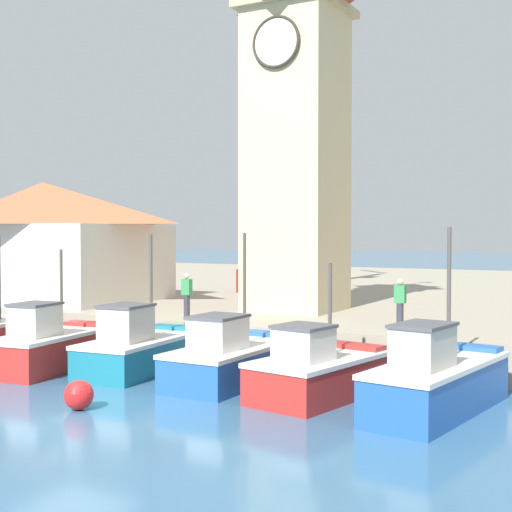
# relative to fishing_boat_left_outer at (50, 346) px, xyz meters

# --- Properties ---
(ground_plane) EXTENTS (300.00, 300.00, 0.00)m
(ground_plane) POSITION_rel_fishing_boat_left_outer_xyz_m (4.22, -3.48, -0.75)
(ground_plane) COLOR #386689
(quay_wharf) EXTENTS (120.00, 40.00, 1.27)m
(quay_wharf) POSITION_rel_fishing_boat_left_outer_xyz_m (4.22, 23.74, -0.11)
(quay_wharf) COLOR #9E937F
(quay_wharf) RESTS_ON ground
(fishing_boat_left_outer) EXTENTS (2.42, 4.61, 3.79)m
(fishing_boat_left_outer) POSITION_rel_fishing_boat_left_outer_xyz_m (0.00, 0.00, 0.00)
(fishing_boat_left_outer) COLOR #AD2823
(fishing_boat_left_outer) RESTS_ON ground
(fishing_boat_left_inner) EXTENTS (2.38, 4.86, 4.28)m
(fishing_boat_left_inner) POSITION_rel_fishing_boat_left_outer_xyz_m (2.67, 1.13, -0.03)
(fishing_boat_left_inner) COLOR #196B7F
(fishing_boat_left_inner) RESTS_ON ground
(fishing_boat_mid_left) EXTENTS (2.18, 4.95, 4.33)m
(fishing_boat_mid_left) POSITION_rel_fishing_boat_left_outer_xyz_m (6.00, 1.15, -0.06)
(fishing_boat_mid_left) COLOR #2356A8
(fishing_boat_mid_left) RESTS_ON ground
(fishing_boat_center) EXTENTS (2.77, 4.40, 3.52)m
(fishing_boat_center) POSITION_rel_fishing_boat_left_outer_xyz_m (8.95, 0.56, -0.06)
(fishing_boat_center) COLOR #AD2823
(fishing_boat_center) RESTS_ON ground
(fishing_boat_mid_right) EXTENTS (2.52, 5.34, 4.46)m
(fishing_boat_mid_right) POSITION_rel_fishing_boat_left_outer_xyz_m (12.08, 0.47, 0.02)
(fishing_boat_mid_right) COLOR #2356A8
(fishing_boat_mid_right) RESTS_ON ground
(clock_tower) EXTENTS (3.84, 3.84, 16.44)m
(clock_tower) POSITION_rel_fishing_boat_left_outer_xyz_m (4.32, 8.94, 8.34)
(clock_tower) COLOR beige
(clock_tower) RESTS_ON quay_wharf
(warehouse_left) EXTENTS (10.86, 6.84, 5.40)m
(warehouse_left) POSITION_rel_fishing_boat_left_outer_xyz_m (-8.17, 7.85, 3.28)
(warehouse_left) COLOR silver
(warehouse_left) RESTS_ON quay_wharf
(port_crane_far) EXTENTS (4.46, 9.39, 17.95)m
(port_crane_far) POSITION_rel_fishing_boat_left_outer_xyz_m (-0.97, 16.10, 7.20)
(port_crane_far) COLOR maroon
(port_crane_far) RESTS_ON quay_wharf
(mooring_buoy) EXTENTS (0.73, 0.73, 0.73)m
(mooring_buoy) POSITION_rel_fishing_boat_left_outer_xyz_m (4.33, -3.40, -0.39)
(mooring_buoy) COLOR red
(mooring_buoy) RESTS_ON ground
(dock_worker_near_tower) EXTENTS (0.34, 0.22, 1.62)m
(dock_worker_near_tower) POSITION_rel_fishing_boat_left_outer_xyz_m (2.17, 4.47, 1.37)
(dock_worker_near_tower) COLOR #33333D
(dock_worker_near_tower) RESTS_ON quay_wharf
(dock_worker_along_quay) EXTENTS (0.34, 0.22, 1.62)m
(dock_worker_along_quay) POSITION_rel_fishing_boat_left_outer_xyz_m (9.69, 5.25, 1.37)
(dock_worker_along_quay) COLOR #33333D
(dock_worker_along_quay) RESTS_ON quay_wharf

